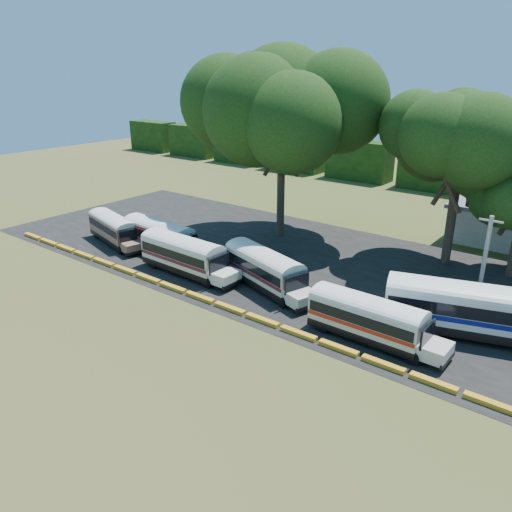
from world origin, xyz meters
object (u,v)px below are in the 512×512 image
Objects in this scene: bus_white_red at (369,317)px; bus_red at (160,235)px; bus_beige at (114,227)px; bus_cream_west at (184,253)px; tree_west at (282,103)px.

bus_red is at bearing 173.64° from bus_white_red.
bus_beige is 11.24m from bus_cream_west.
bus_beige is at bearing 176.82° from bus_white_red.
bus_cream_west is (11.17, -1.20, 0.16)m from bus_beige.
bus_cream_west is at bearing 178.26° from bus_white_red.
tree_west is (-17.14, 14.42, 11.73)m from bus_white_red.
bus_beige is 0.48× the size of tree_west.
bus_red is at bearing 160.55° from bus_cream_west.
bus_red is 0.52× the size of tree_west.
bus_white_red is at bearing 10.43° from bus_beige.
bus_white_red is at bearing -0.69° from bus_cream_west.
tree_west is (0.36, 13.68, 11.60)m from bus_cream_west.
bus_white_red is (17.50, -0.74, -0.13)m from bus_cream_west.
bus_beige is 0.93× the size of bus_red.
bus_red is at bearing -116.32° from tree_west.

